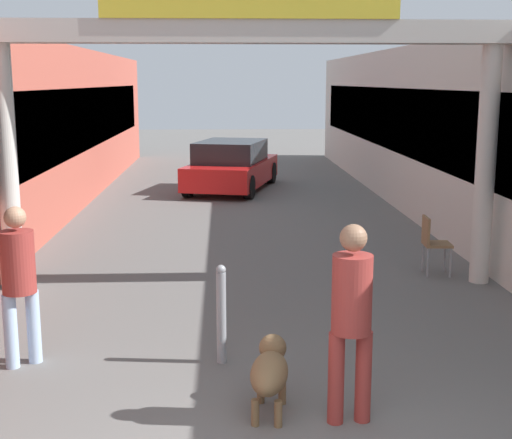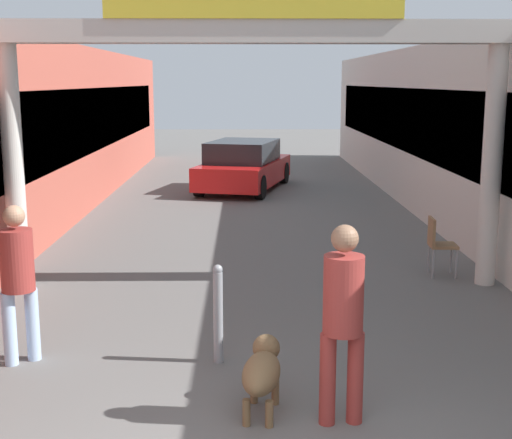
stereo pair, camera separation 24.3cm
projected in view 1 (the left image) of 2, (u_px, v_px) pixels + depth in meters
The scene contains 8 objects.
storefront_right at pixel (485, 133), 14.84m from camera, with size 3.00×26.00×3.65m.
arcade_sign_gateway at pixel (250, 68), 9.67m from camera, with size 7.40×0.47×4.34m.
pedestrian_with_dog at pixel (351, 311), 5.96m from camera, with size 0.39×0.37×1.74m.
pedestrian_companion at pixel (19, 276), 7.21m from camera, with size 0.47×0.47×1.67m.
dog_on_leash at pixel (270, 370), 6.28m from camera, with size 0.44×0.87×0.62m.
bollard_post_metal at pixel (221, 313), 7.35m from camera, with size 0.10×0.10×1.05m.
cafe_chair_wood_nearer at pixel (432, 240), 10.74m from camera, with size 0.42×0.42×0.89m.
parked_car_red at pixel (232, 166), 19.13m from camera, with size 2.71×4.31×1.33m.
Camera 1 is at (-0.38, -3.67, 2.89)m, focal length 50.00 mm.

